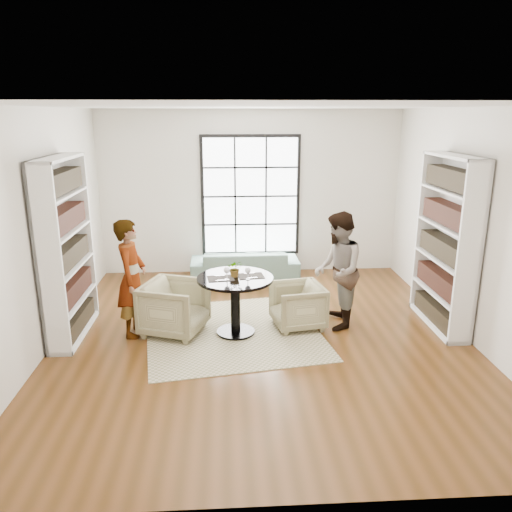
{
  "coord_description": "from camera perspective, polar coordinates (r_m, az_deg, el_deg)",
  "views": [
    {
      "loc": [
        -0.45,
        -6.15,
        2.93
      ],
      "look_at": [
        -0.05,
        0.4,
        1.04
      ],
      "focal_mm": 35.0,
      "sensor_mm": 36.0,
      "label": 1
    }
  ],
  "objects": [
    {
      "name": "ground",
      "position": [
        6.83,
        0.66,
        -9.32
      ],
      "size": [
        6.0,
        6.0,
        0.0
      ],
      "primitive_type": "plane",
      "color": "#583214"
    },
    {
      "name": "room_shell",
      "position": [
        6.92,
        0.37,
        2.09
      ],
      "size": [
        6.0,
        6.01,
        6.0
      ],
      "color": "silver",
      "rests_on": "ground"
    },
    {
      "name": "rug",
      "position": [
        7.01,
        -2.68,
        -8.61
      ],
      "size": [
        2.67,
        2.67,
        0.01
      ],
      "primitive_type": "cube",
      "rotation": [
        0.0,
        0.0,
        0.16
      ],
      "color": "#B9A98A",
      "rests_on": "ground"
    },
    {
      "name": "pedestal_table",
      "position": [
        6.74,
        -2.39,
        -4.26
      ],
      "size": [
        1.02,
        1.02,
        0.81
      ],
      "rotation": [
        0.0,
        0.0,
        0.13
      ],
      "color": "black",
      "rests_on": "ground"
    },
    {
      "name": "sofa",
      "position": [
        9.01,
        -1.29,
        -1.03
      ],
      "size": [
        1.94,
        0.78,
        0.56
      ],
      "primitive_type": "imported",
      "rotation": [
        0.0,
        0.0,
        3.16
      ],
      "color": "slate",
      "rests_on": "ground"
    },
    {
      "name": "armchair_left",
      "position": [
        6.93,
        -9.29,
        -5.84
      ],
      "size": [
        1.01,
        1.0,
        0.73
      ],
      "primitive_type": "imported",
      "rotation": [
        0.0,
        0.0,
        1.24
      ],
      "color": "tan",
      "rests_on": "ground"
    },
    {
      "name": "armchair_right",
      "position": [
        7.07,
        4.76,
        -5.67
      ],
      "size": [
        0.8,
        0.78,
        0.63
      ],
      "primitive_type": "imported",
      "rotation": [
        0.0,
        0.0,
        -1.4
      ],
      "color": "tan",
      "rests_on": "ground"
    },
    {
      "name": "person_left",
      "position": [
        6.87,
        -14.03,
        -2.47
      ],
      "size": [
        0.43,
        0.62,
        1.6
      ],
      "primitive_type": "imported",
      "rotation": [
        0.0,
        0.0,
        1.48
      ],
      "color": "gray",
      "rests_on": "ground"
    },
    {
      "name": "person_right",
      "position": [
        7.0,
        9.32,
        -1.67
      ],
      "size": [
        0.73,
        0.88,
        1.64
      ],
      "primitive_type": "imported",
      "rotation": [
        0.0,
        0.0,
        -1.72
      ],
      "color": "gray",
      "rests_on": "ground"
    },
    {
      "name": "placemat_left",
      "position": [
        6.62,
        -4.07,
        -2.56
      ],
      "size": [
        0.37,
        0.3,
        0.01
      ],
      "primitive_type": "cube",
      "rotation": [
        0.0,
        0.0,
        0.13
      ],
      "color": "#272522",
      "rests_on": "pedestal_table"
    },
    {
      "name": "placemat_right",
      "position": [
        6.7,
        -0.6,
        -2.28
      ],
      "size": [
        0.37,
        0.3,
        0.01
      ],
      "primitive_type": "cube",
      "rotation": [
        0.0,
        0.0,
        0.13
      ],
      "color": "#272522",
      "rests_on": "pedestal_table"
    },
    {
      "name": "cutlery_left",
      "position": [
        6.61,
        -4.07,
        -2.5
      ],
      "size": [
        0.17,
        0.24,
        0.01
      ],
      "primitive_type": null,
      "rotation": [
        0.0,
        0.0,
        0.13
      ],
      "color": "silver",
      "rests_on": "placemat_left"
    },
    {
      "name": "cutlery_right",
      "position": [
        6.7,
        -0.6,
        -2.23
      ],
      "size": [
        0.17,
        0.24,
        0.01
      ],
      "primitive_type": null,
      "rotation": [
        0.0,
        0.0,
        0.13
      ],
      "color": "silver",
      "rests_on": "placemat_right"
    },
    {
      "name": "wine_glass_left",
      "position": [
        6.52,
        -3.35,
        -1.66
      ],
      "size": [
        0.08,
        0.08,
        0.18
      ],
      "color": "silver",
      "rests_on": "pedestal_table"
    },
    {
      "name": "wine_glass_right",
      "position": [
        6.53,
        -0.94,
        -1.68
      ],
      "size": [
        0.08,
        0.08,
        0.17
      ],
      "color": "silver",
      "rests_on": "pedestal_table"
    },
    {
      "name": "flower_centerpiece",
      "position": [
        6.65,
        -2.4,
        -1.41
      ],
      "size": [
        0.21,
        0.18,
        0.23
      ],
      "primitive_type": "imported",
      "rotation": [
        0.0,
        0.0,
        0.0
      ],
      "color": "gray",
      "rests_on": "pedestal_table"
    }
  ]
}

